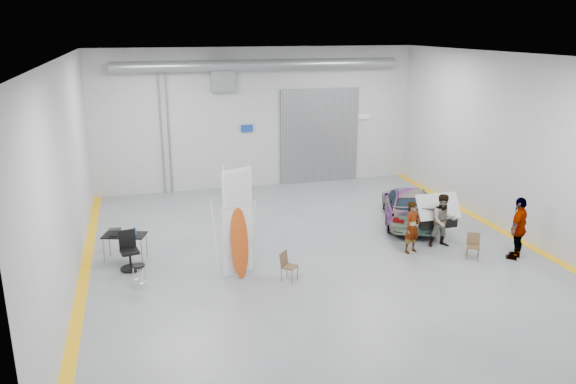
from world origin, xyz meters
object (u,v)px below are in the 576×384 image
object	(u,v)px
person_c	(519,228)
shop_stool	(139,277)
folding_chair_far	(472,251)
office_chair	(130,253)
folding_chair_near	(289,272)
person_a	(412,227)
surfboard_display	(235,233)
sedan_car	(409,205)
work_table	(122,235)
person_b	(443,221)

from	to	relation	value
person_c	shop_stool	xyz separation A→B (m)	(-11.11, 0.90, -0.63)
folding_chair_far	office_chair	bearing A→B (deg)	-161.63
folding_chair_near	person_a	bearing A→B (deg)	-34.04
person_c	person_a	bearing A→B (deg)	-59.51
person_a	surfboard_display	bearing A→B (deg)	163.56
person_c	folding_chair_far	size ratio (longest dim) A/B	2.45
folding_chair_far	sedan_car	bearing A→B (deg)	124.28
office_chair	shop_stool	bearing A→B (deg)	-91.91
person_c	shop_stool	world-z (taller)	person_c
sedan_car	person_a	size ratio (longest dim) A/B	2.63
office_chair	work_table	bearing A→B (deg)	93.20
sedan_car	person_b	xyz separation A→B (m)	(-0.08, -2.47, 0.24)
surfboard_display	work_table	size ratio (longest dim) A/B	2.41
surfboard_display	folding_chair_far	size ratio (longest dim) A/B	4.20
person_c	office_chair	world-z (taller)	person_c
folding_chair_near	work_table	size ratio (longest dim) A/B	0.59
office_chair	folding_chair_near	bearing A→B (deg)	-36.19
sedan_car	surfboard_display	distance (m)	7.55
person_c	shop_stool	size ratio (longest dim) A/B	2.79
person_a	folding_chair_near	distance (m)	4.38
folding_chair_far	shop_stool	xyz separation A→B (m)	(-9.79, 0.62, 0.10)
shop_stool	work_table	distance (m)	2.29
folding_chair_near	folding_chair_far	bearing A→B (deg)	-47.22
person_a	folding_chair_near	bearing A→B (deg)	172.33
person_c	person_b	bearing A→B (deg)	-76.15
shop_stool	office_chair	xyz separation A→B (m)	(-0.23, 1.41, 0.15)
person_a	person_b	xyz separation A→B (m)	(1.17, 0.17, 0.05)
work_table	office_chair	world-z (taller)	office_chair
person_b	shop_stool	distance (m)	9.46
sedan_car	surfboard_display	xyz separation A→B (m)	(-6.87, -3.03, 0.72)
folding_chair_near	person_c	bearing A→B (deg)	-49.39
person_a	folding_chair_far	distance (m)	1.92
folding_chair_near	office_chair	xyz separation A→B (m)	(-4.26, 1.98, 0.24)
folding_chair_near	work_table	distance (m)	5.28
surfboard_display	work_table	xyz separation A→B (m)	(-3.07, 2.21, -0.56)
person_c	surfboard_display	distance (m)	8.53
person_a	folding_chair_near	size ratio (longest dim) A/B	2.01
surfboard_display	office_chair	world-z (taller)	surfboard_display
person_c	shop_stool	distance (m)	11.17
person_b	folding_chair_far	size ratio (longest dim) A/B	2.19
person_a	person_c	size ratio (longest dim) A/B	0.85
work_table	folding_chair_far	bearing A→B (deg)	-15.43
office_chair	sedan_car	bearing A→B (deg)	-1.77
person_b	work_table	size ratio (longest dim) A/B	1.26
folding_chair_near	office_chair	world-z (taller)	office_chair
person_b	office_chair	size ratio (longest dim) A/B	1.53
person_c	sedan_car	bearing A→B (deg)	-103.07
shop_stool	office_chair	world-z (taller)	office_chair
sedan_car	work_table	distance (m)	9.98
folding_chair_near	surfboard_display	bearing A→B (deg)	111.04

